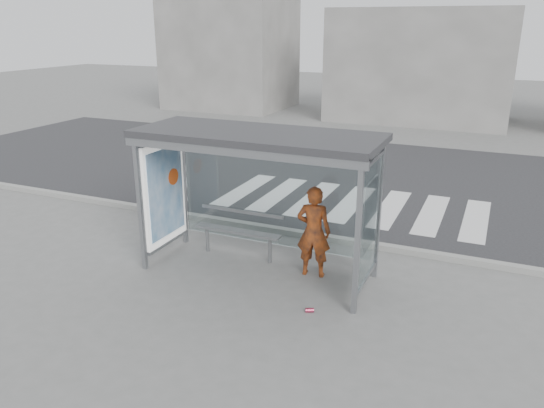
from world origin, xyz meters
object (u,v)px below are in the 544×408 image
(bus_shelter, at_px, (239,165))
(bench, at_px, (238,231))
(person, at_px, (314,232))
(soda_can, at_px, (310,310))

(bus_shelter, xyz_separation_m, bench, (-0.28, 0.44, -1.44))
(person, bearing_deg, bench, -14.13)
(soda_can, bearing_deg, bench, 143.89)
(person, distance_m, bench, 1.64)
(person, relative_size, soda_can, 12.71)
(bus_shelter, xyz_separation_m, soda_can, (1.73, -1.03, -1.95))
(bench, relative_size, soda_can, 13.27)
(bus_shelter, bearing_deg, bench, 122.67)
(person, bearing_deg, soda_can, 99.77)
(bench, bearing_deg, soda_can, -36.11)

